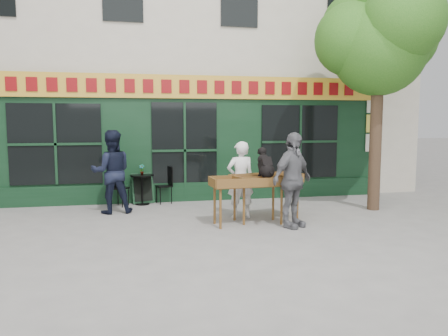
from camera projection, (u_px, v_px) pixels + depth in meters
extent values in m
plane|color=slate|center=(198.00, 220.00, 9.33)|extent=(80.00, 80.00, 0.00)
cube|color=beige|center=(171.00, 35.00, 14.64)|extent=(14.00, 7.00, 10.00)
cube|color=black|center=(184.00, 141.00, 11.52)|extent=(11.00, 0.16, 3.20)
cube|color=gold|center=(184.00, 87.00, 11.25)|extent=(11.00, 0.06, 0.60)
cube|color=maroon|center=(184.00, 87.00, 11.21)|extent=(9.60, 0.03, 0.34)
cube|color=black|center=(185.00, 192.00, 11.57)|extent=(11.00, 0.10, 0.50)
cube|color=black|center=(185.00, 150.00, 11.45)|extent=(1.70, 0.05, 2.50)
cube|color=black|center=(56.00, 144.00, 10.78)|extent=(2.20, 0.05, 2.00)
cube|color=black|center=(300.00, 142.00, 12.07)|extent=(2.20, 0.05, 2.00)
cube|color=silver|center=(372.00, 143.00, 12.51)|extent=(0.42, 0.02, 0.50)
cube|color=#E5D14C|center=(373.00, 123.00, 12.45)|extent=(0.42, 0.02, 0.50)
cube|color=silver|center=(374.00, 104.00, 12.39)|extent=(0.42, 0.02, 0.50)
cylinder|color=#382619|center=(376.00, 135.00, 10.30)|extent=(0.28, 0.28, 3.60)
sphere|color=#1A5714|center=(379.00, 48.00, 10.09)|extent=(2.20, 2.20, 2.20)
sphere|color=#1A5714|center=(399.00, 38.00, 10.49)|extent=(1.80, 1.80, 1.80)
sphere|color=#1A5714|center=(351.00, 40.00, 10.14)|extent=(1.70, 1.70, 1.70)
sphere|color=#1A5714|center=(403.00, 20.00, 9.49)|extent=(1.80, 1.80, 1.80)
sphere|color=#1A5714|center=(355.00, 26.00, 10.55)|extent=(1.60, 1.60, 1.60)
sphere|color=#1A5714|center=(382.00, 0.00, 10.09)|extent=(1.40, 1.40, 1.40)
cylinder|color=brown|center=(220.00, 209.00, 8.55)|extent=(0.05, 0.05, 0.80)
cylinder|color=brown|center=(282.00, 205.00, 8.92)|extent=(0.05, 0.05, 0.80)
cylinder|color=brown|center=(215.00, 205.00, 8.97)|extent=(0.05, 0.05, 0.80)
cylinder|color=brown|center=(273.00, 202.00, 9.34)|extent=(0.05, 0.05, 0.80)
cube|color=brown|center=(248.00, 185.00, 8.90)|extent=(1.54, 0.70, 0.05)
cube|color=brown|center=(253.00, 183.00, 8.61)|extent=(1.50, 0.16, 0.18)
cube|color=brown|center=(243.00, 179.00, 9.17)|extent=(1.50, 0.16, 0.18)
cube|color=brown|center=(248.00, 182.00, 8.89)|extent=(1.33, 0.50, 0.06)
imported|color=white|center=(240.00, 180.00, 9.53)|extent=(0.64, 0.45, 1.68)
cylinder|color=brown|center=(244.00, 206.00, 8.90)|extent=(0.05, 0.05, 0.80)
cylinder|color=brown|center=(297.00, 201.00, 9.43)|extent=(0.05, 0.05, 0.80)
cylinder|color=brown|center=(235.00, 202.00, 9.29)|extent=(0.05, 0.05, 0.80)
cylinder|color=brown|center=(286.00, 198.00, 9.83)|extent=(0.05, 0.05, 0.80)
cube|color=brown|center=(266.00, 182.00, 9.32)|extent=(1.59, 0.90, 0.05)
cube|color=brown|center=(274.00, 180.00, 9.05)|extent=(1.47, 0.37, 0.18)
cube|color=brown|center=(260.00, 177.00, 9.57)|extent=(1.47, 0.37, 0.18)
cube|color=brown|center=(266.00, 179.00, 9.31)|extent=(1.36, 0.68, 0.06)
imported|color=#5B5C61|center=(292.00, 180.00, 8.64)|extent=(1.19, 0.99, 1.90)
cylinder|color=black|center=(142.00, 204.00, 11.12)|extent=(0.36, 0.36, 0.03)
cylinder|color=black|center=(142.00, 190.00, 11.08)|extent=(0.04, 0.04, 0.72)
cylinder|color=black|center=(142.00, 175.00, 11.04)|extent=(0.60, 0.60, 0.03)
cube|color=black|center=(120.00, 188.00, 10.86)|extent=(0.49, 0.49, 0.03)
cube|color=black|center=(114.00, 178.00, 10.89)|extent=(0.20, 0.33, 0.50)
cylinder|color=black|center=(122.00, 199.00, 10.70)|extent=(0.02, 0.02, 0.44)
cylinder|color=black|center=(128.00, 197.00, 10.99)|extent=(0.02, 0.02, 0.44)
cylinder|color=black|center=(112.00, 198.00, 10.79)|extent=(0.02, 0.02, 0.44)
cylinder|color=black|center=(118.00, 196.00, 11.08)|extent=(0.02, 0.02, 0.44)
cube|color=black|center=(164.00, 186.00, 11.23)|extent=(0.45, 0.45, 0.03)
cube|color=black|center=(170.00, 176.00, 11.29)|extent=(0.13, 0.35, 0.50)
cylinder|color=black|center=(156.00, 194.00, 11.32)|extent=(0.02, 0.02, 0.44)
cylinder|color=black|center=(160.00, 196.00, 11.06)|extent=(0.02, 0.02, 0.44)
cylinder|color=black|center=(167.00, 194.00, 11.46)|extent=(0.02, 0.02, 0.44)
cylinder|color=black|center=(171.00, 195.00, 11.20)|extent=(0.02, 0.02, 0.44)
imported|color=gray|center=(142.00, 169.00, 11.03)|extent=(0.16, 0.13, 0.27)
imported|color=black|center=(112.00, 172.00, 10.00)|extent=(1.00, 0.82, 1.91)
cube|color=black|center=(143.00, 188.00, 11.21)|extent=(0.59, 0.32, 0.79)
cube|color=black|center=(143.00, 188.00, 11.19)|extent=(0.49, 0.27, 0.65)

